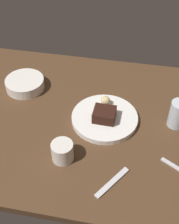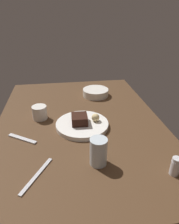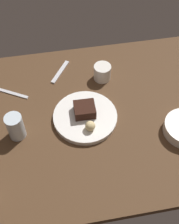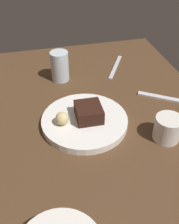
% 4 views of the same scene
% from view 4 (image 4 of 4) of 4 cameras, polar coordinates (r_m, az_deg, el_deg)
% --- Properties ---
extents(dining_table, '(1.20, 0.84, 0.03)m').
position_cam_4_polar(dining_table, '(0.79, 0.38, -5.80)').
color(dining_table, '#4C331E').
rests_on(dining_table, ground).
extents(dessert_plate, '(0.26, 0.26, 0.02)m').
position_cam_4_polar(dessert_plate, '(0.81, -1.04, -1.93)').
color(dessert_plate, white).
rests_on(dessert_plate, dining_table).
extents(chocolate_cake_slice, '(0.09, 0.08, 0.04)m').
position_cam_4_polar(chocolate_cake_slice, '(0.79, -0.17, -0.04)').
color(chocolate_cake_slice, black).
rests_on(chocolate_cake_slice, dessert_plate).
extents(bread_roll, '(0.04, 0.04, 0.04)m').
position_cam_4_polar(bread_roll, '(0.77, -5.81, -1.38)').
color(bread_roll, '#DBC184').
rests_on(bread_roll, dessert_plate).
extents(water_glass, '(0.07, 0.07, 0.11)m').
position_cam_4_polar(water_glass, '(1.00, -6.31, 9.63)').
color(water_glass, silver).
rests_on(water_glass, dining_table).
extents(coffee_cup, '(0.08, 0.08, 0.07)m').
position_cam_4_polar(coffee_cup, '(0.78, 16.21, -3.35)').
color(coffee_cup, silver).
rests_on(coffee_cup, dining_table).
extents(dessert_spoon, '(0.10, 0.13, 0.01)m').
position_cam_4_polar(dessert_spoon, '(0.95, 14.68, 3.04)').
color(dessert_spoon, silver).
rests_on(dessert_spoon, dining_table).
extents(butter_knife, '(0.17, 0.11, 0.01)m').
position_cam_4_polar(butter_knife, '(1.10, 5.52, 9.50)').
color(butter_knife, silver).
rests_on(butter_knife, dining_table).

